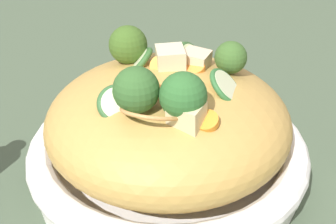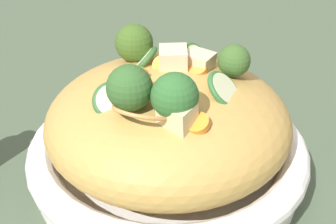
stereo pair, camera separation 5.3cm
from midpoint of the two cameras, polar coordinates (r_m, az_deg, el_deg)
ground_plane at (r=0.58m, az=-2.63°, el=-7.58°), size 3.00×3.00×0.00m
serving_bowl at (r=0.56m, az=-2.70°, el=-5.34°), size 0.32×0.32×0.06m
noodle_heap at (r=0.54m, az=-2.84°, el=-1.10°), size 0.27×0.27×0.12m
broccoli_florets at (r=0.49m, az=-3.93°, el=4.46°), size 0.17×0.19×0.06m
carrot_coins at (r=0.50m, az=-3.61°, el=3.22°), size 0.12×0.14×0.03m
zucchini_slices at (r=0.51m, az=-2.39°, el=4.22°), size 0.16×0.14×0.04m
chicken_chunks at (r=0.50m, az=-1.34°, el=4.19°), size 0.09×0.14×0.04m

